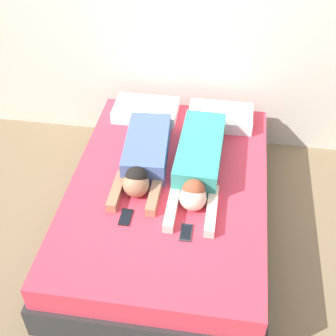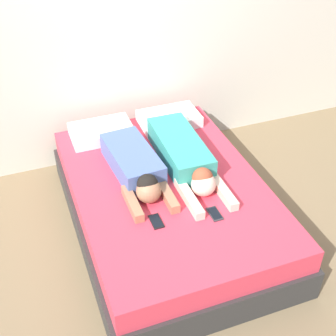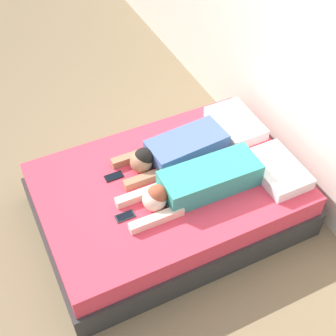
{
  "view_description": "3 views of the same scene",
  "coord_description": "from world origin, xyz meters",
  "px_view_note": "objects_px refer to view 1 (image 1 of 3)",
  "views": [
    {
      "loc": [
        0.38,
        -2.5,
        2.82
      ],
      "look_at": [
        0.0,
        0.0,
        0.61
      ],
      "focal_mm": 50.0,
      "sensor_mm": 36.0,
      "label": 1
    },
    {
      "loc": [
        -1.01,
        -2.7,
        2.78
      ],
      "look_at": [
        0.0,
        0.0,
        0.61
      ],
      "focal_mm": 50.0,
      "sensor_mm": 36.0,
      "label": 2
    },
    {
      "loc": [
        2.32,
        -1.13,
        3.3
      ],
      "look_at": [
        0.0,
        0.0,
        0.61
      ],
      "focal_mm": 50.0,
      "sensor_mm": 36.0,
      "label": 3
    }
  ],
  "objects_px": {
    "bed": "(168,205)",
    "pillow_head_right": "(220,117)",
    "pillow_head_left": "(146,110)",
    "person_left": "(144,157)",
    "cell_phone_left": "(126,217)",
    "person_right": "(199,162)",
    "cell_phone_right": "(186,232)"
  },
  "relations": [
    {
      "from": "bed",
      "to": "pillow_head_right",
      "type": "distance_m",
      "value": 0.95
    },
    {
      "from": "bed",
      "to": "pillow_head_left",
      "type": "xyz_separation_m",
      "value": [
        -0.32,
        0.84,
        0.29
      ]
    },
    {
      "from": "person_left",
      "to": "cell_phone_left",
      "type": "xyz_separation_m",
      "value": [
        -0.03,
        -0.55,
        -0.09
      ]
    },
    {
      "from": "pillow_head_right",
      "to": "person_right",
      "type": "bearing_deg",
      "value": -99.86
    },
    {
      "from": "bed",
      "to": "cell_phone_left",
      "type": "height_order",
      "value": "cell_phone_left"
    },
    {
      "from": "pillow_head_left",
      "to": "person_left",
      "type": "xyz_separation_m",
      "value": [
        0.12,
        -0.68,
        0.04
      ]
    },
    {
      "from": "bed",
      "to": "person_right",
      "type": "xyz_separation_m",
      "value": [
        0.21,
        0.16,
        0.34
      ]
    },
    {
      "from": "cell_phone_left",
      "to": "cell_phone_right",
      "type": "height_order",
      "value": "same"
    },
    {
      "from": "person_left",
      "to": "cell_phone_left",
      "type": "bearing_deg",
      "value": -92.73
    },
    {
      "from": "cell_phone_right",
      "to": "pillow_head_right",
      "type": "bearing_deg",
      "value": 84.14
    },
    {
      "from": "pillow_head_left",
      "to": "pillow_head_right",
      "type": "relative_size",
      "value": 1.0
    },
    {
      "from": "person_left",
      "to": "person_right",
      "type": "xyz_separation_m",
      "value": [
        0.41,
        -0.0,
        0.01
      ]
    },
    {
      "from": "bed",
      "to": "pillow_head_right",
      "type": "xyz_separation_m",
      "value": [
        0.32,
        0.84,
        0.29
      ]
    },
    {
      "from": "pillow_head_right",
      "to": "person_right",
      "type": "xyz_separation_m",
      "value": [
        -0.12,
        -0.68,
        0.05
      ]
    },
    {
      "from": "bed",
      "to": "person_right",
      "type": "relative_size",
      "value": 1.87
    },
    {
      "from": "pillow_head_left",
      "to": "cell_phone_right",
      "type": "xyz_separation_m",
      "value": [
        0.52,
        -1.3,
        -0.05
      ]
    },
    {
      "from": "cell_phone_right",
      "to": "cell_phone_left",
      "type": "bearing_deg",
      "value": 170.14
    },
    {
      "from": "pillow_head_left",
      "to": "pillow_head_right",
      "type": "distance_m",
      "value": 0.65
    },
    {
      "from": "pillow_head_right",
      "to": "cell_phone_right",
      "type": "xyz_separation_m",
      "value": [
        -0.13,
        -1.3,
        -0.05
      ]
    },
    {
      "from": "bed",
      "to": "cell_phone_right",
      "type": "distance_m",
      "value": 0.55
    },
    {
      "from": "person_right",
      "to": "cell_phone_right",
      "type": "distance_m",
      "value": 0.62
    },
    {
      "from": "person_left",
      "to": "person_right",
      "type": "height_order",
      "value": "same"
    },
    {
      "from": "cell_phone_right",
      "to": "person_left",
      "type": "bearing_deg",
      "value": 122.66
    },
    {
      "from": "person_right",
      "to": "cell_phone_right",
      "type": "relative_size",
      "value": 7.64
    },
    {
      "from": "pillow_head_right",
      "to": "cell_phone_right",
      "type": "relative_size",
      "value": 3.62
    },
    {
      "from": "person_right",
      "to": "cell_phone_right",
      "type": "bearing_deg",
      "value": -91.39
    },
    {
      "from": "pillow_head_left",
      "to": "cell_phone_right",
      "type": "relative_size",
      "value": 3.62
    },
    {
      "from": "person_right",
      "to": "cell_phone_left",
      "type": "height_order",
      "value": "person_right"
    },
    {
      "from": "bed",
      "to": "person_right",
      "type": "height_order",
      "value": "person_right"
    },
    {
      "from": "cell_phone_left",
      "to": "cell_phone_right",
      "type": "distance_m",
      "value": 0.43
    },
    {
      "from": "bed",
      "to": "pillow_head_left",
      "type": "bearing_deg",
      "value": 111.12
    },
    {
      "from": "pillow_head_right",
      "to": "cell_phone_left",
      "type": "height_order",
      "value": "pillow_head_right"
    }
  ]
}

